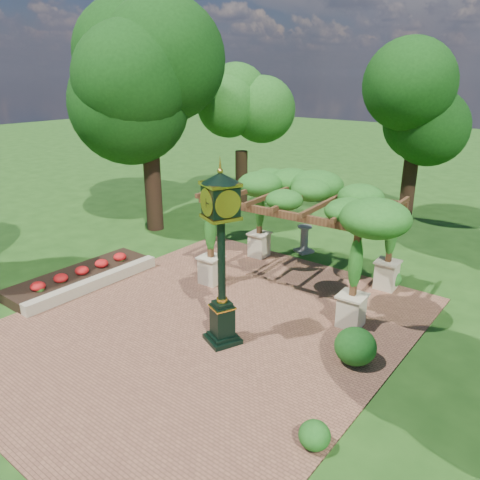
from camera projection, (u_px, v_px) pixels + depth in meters
The scene contains 13 objects.
ground at pixel (183, 341), 12.64m from camera, with size 120.00×120.00×0.00m, color #1E4714.
brick_plaza at pixel (208, 325), 13.38m from camera, with size 10.00×12.00×0.04m, color brown.
border_wall at pixel (95, 283), 15.63m from camera, with size 0.35×5.00×0.40m, color #C6B793.
flower_bed at pixel (79, 277), 16.16m from camera, with size 1.50×5.00×0.36m, color red.
pedestal_clock at pixel (221, 245), 11.64m from camera, with size 1.21×1.21×4.68m.
pergola at pixel (301, 200), 14.88m from camera, with size 6.05×4.00×3.68m.
sundial at pixel (304, 241), 18.76m from camera, with size 0.79×0.79×1.10m.
shrub_front at pixel (315, 435), 8.91m from camera, with size 0.62×0.62×0.56m, color #1D5618.
shrub_mid at pixel (355, 346), 11.48m from camera, with size 1.03×1.03×0.93m, color #1C5A19.
shrub_back at pixel (391, 278), 15.66m from camera, with size 0.68×0.68×0.61m, color #236A1E.
tree_west_near at pixel (147, 84), 19.61m from camera, with size 4.82×4.82×9.29m.
tree_west_far at pixel (242, 109), 24.46m from camera, with size 3.63×3.63×7.38m.
tree_north at pixel (417, 111), 21.60m from camera, with size 3.77×3.77×7.54m.
Camera 1 is at (8.01, -7.66, 6.84)m, focal length 35.00 mm.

